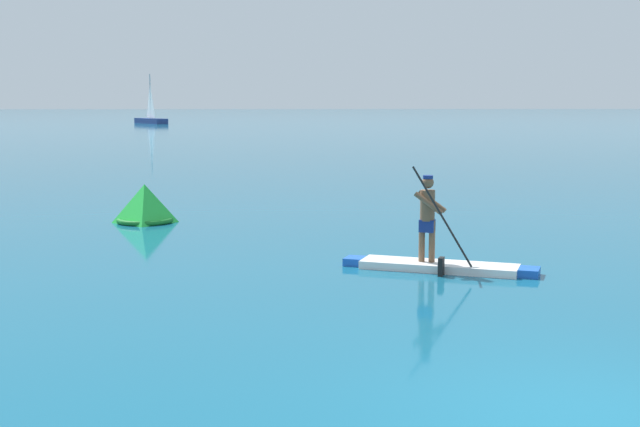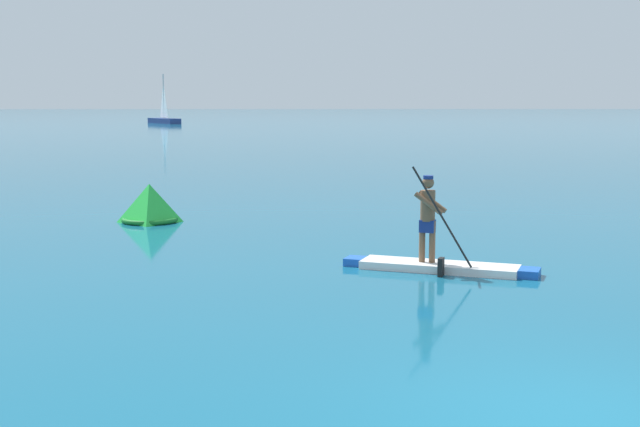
% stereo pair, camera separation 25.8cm
% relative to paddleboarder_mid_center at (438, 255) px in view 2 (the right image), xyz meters
% --- Properties ---
extents(ground, '(440.00, 440.00, 0.00)m').
position_rel_paddleboarder_mid_center_xyz_m(ground, '(0.24, -7.08, -0.28)').
color(ground, '#145B7A').
extents(paddleboarder_mid_center, '(3.39, 1.69, 1.88)m').
position_rel_paddleboarder_mid_center_xyz_m(paddleboarder_mid_center, '(0.00, 0.00, 0.00)').
color(paddleboarder_mid_center, white).
rests_on(paddleboarder_mid_center, ground).
extents(race_marker_buoy, '(1.39, 1.39, 0.94)m').
position_rel_paddleboarder_mid_center_xyz_m(race_marker_buoy, '(-6.12, 6.10, 0.13)').
color(race_marker_buoy, green).
rests_on(race_marker_buoy, ground).
extents(sailboat_left_horizon, '(4.62, 5.79, 5.78)m').
position_rel_paddleboarder_mid_center_xyz_m(sailboat_left_horizon, '(-18.42, 87.11, 0.41)').
color(sailboat_left_horizon, navy).
rests_on(sailboat_left_horizon, ground).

